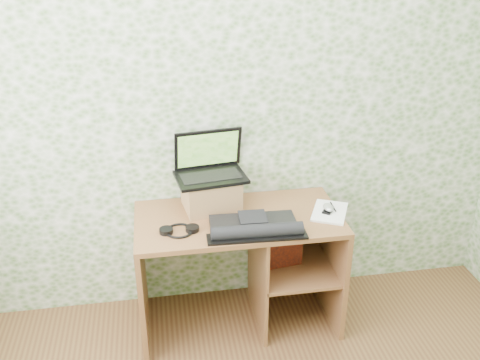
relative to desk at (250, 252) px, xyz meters
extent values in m
plane|color=silver|center=(-0.08, 0.28, 0.82)|extent=(3.50, 0.00, 3.50)
cube|color=brown|center=(-0.08, -0.03, 0.25)|extent=(1.20, 0.60, 0.03)
cube|color=brown|center=(-0.66, -0.03, -0.12)|extent=(0.03, 0.60, 0.72)
cube|color=brown|center=(0.51, -0.03, -0.12)|extent=(0.03, 0.60, 0.72)
cube|color=brown|center=(0.04, -0.03, -0.12)|extent=(0.02, 0.56, 0.72)
cube|color=brown|center=(0.27, -0.03, -0.10)|extent=(0.46, 0.56, 0.02)
cube|color=brown|center=(0.28, 0.26, -0.12)|extent=(0.48, 0.02, 0.72)
cube|color=#A47D49|center=(-0.22, 0.12, 0.36)|extent=(0.35, 0.31, 0.19)
cube|color=black|center=(-0.22, 0.12, 0.47)|extent=(0.44, 0.33, 0.02)
cube|color=black|center=(-0.22, 0.10, 0.48)|extent=(0.36, 0.20, 0.00)
cube|color=black|center=(-0.22, 0.23, 0.60)|extent=(0.41, 0.12, 0.25)
cube|color=#245418|center=(-0.22, 0.22, 0.60)|extent=(0.37, 0.10, 0.21)
cube|color=black|center=(-0.01, -0.14, 0.29)|extent=(0.49, 0.19, 0.04)
cube|color=black|center=(-0.01, -0.14, 0.30)|extent=(0.16, 0.16, 0.06)
cylinder|color=black|center=(-0.01, -0.27, 0.31)|extent=(0.51, 0.10, 0.08)
cube|color=black|center=(-0.01, -0.27, 0.28)|extent=(0.55, 0.13, 0.01)
torus|color=black|center=(-0.43, -0.14, 0.28)|extent=(0.16, 0.16, 0.01)
cylinder|color=black|center=(-0.50, -0.14, 0.28)|extent=(0.08, 0.08, 0.03)
cylinder|color=black|center=(-0.36, -0.14, 0.28)|extent=(0.08, 0.08, 0.03)
cube|color=white|center=(0.46, -0.07, 0.28)|extent=(0.28, 0.32, 0.01)
ellipsoid|color=silver|center=(0.45, -0.07, 0.30)|extent=(0.10, 0.11, 0.03)
cylinder|color=black|center=(0.50, -0.03, 0.28)|extent=(0.01, 0.12, 0.01)
cube|color=maroon|center=(0.19, -0.03, 0.05)|extent=(0.25, 0.11, 0.29)
camera|label=1|loc=(-0.52, -2.71, 1.81)|focal=40.00mm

